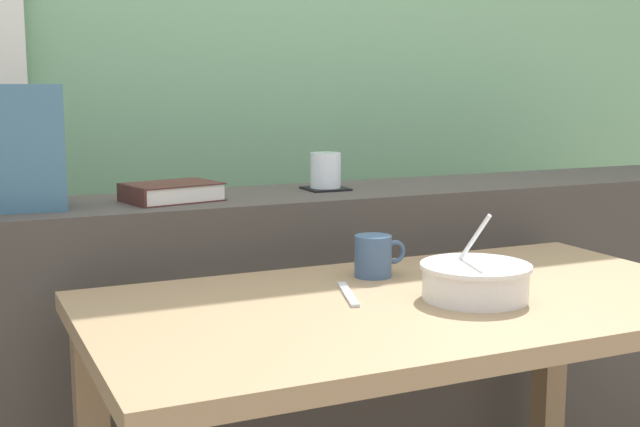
{
  "coord_description": "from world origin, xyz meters",
  "views": [
    {
      "loc": [
        -0.73,
        -1.3,
        1.11
      ],
      "look_at": [
        0.02,
        0.34,
        0.82
      ],
      "focal_mm": 46.92,
      "sensor_mm": 36.0,
      "label": 1
    }
  ],
  "objects_px": {
    "soup_bowl": "(475,281)",
    "fork_utensil": "(348,294)",
    "ceramic_mug": "(374,256)",
    "breakfast_table": "(415,356)",
    "juice_glass": "(325,172)",
    "closed_book": "(171,192)",
    "coaster_square": "(325,189)"
  },
  "relations": [
    {
      "from": "juice_glass",
      "to": "closed_book",
      "type": "distance_m",
      "value": 0.4
    },
    {
      "from": "soup_bowl",
      "to": "fork_utensil",
      "type": "height_order",
      "value": "soup_bowl"
    },
    {
      "from": "juice_glass",
      "to": "breakfast_table",
      "type": "bearing_deg",
      "value": -98.17
    },
    {
      "from": "soup_bowl",
      "to": "fork_utensil",
      "type": "bearing_deg",
      "value": 149.53
    },
    {
      "from": "closed_book",
      "to": "soup_bowl",
      "type": "height_order",
      "value": "closed_book"
    },
    {
      "from": "breakfast_table",
      "to": "ceramic_mug",
      "type": "xyz_separation_m",
      "value": [
        0.01,
        0.19,
        0.15
      ]
    },
    {
      "from": "breakfast_table",
      "to": "closed_book",
      "type": "distance_m",
      "value": 0.68
    },
    {
      "from": "juice_glass",
      "to": "fork_utensil",
      "type": "bearing_deg",
      "value": -110.39
    },
    {
      "from": "juice_glass",
      "to": "fork_utensil",
      "type": "height_order",
      "value": "juice_glass"
    },
    {
      "from": "breakfast_table",
      "to": "soup_bowl",
      "type": "distance_m",
      "value": 0.18
    },
    {
      "from": "ceramic_mug",
      "to": "juice_glass",
      "type": "bearing_deg",
      "value": 79.54
    },
    {
      "from": "soup_bowl",
      "to": "breakfast_table",
      "type": "bearing_deg",
      "value": 151.85
    },
    {
      "from": "juice_glass",
      "to": "soup_bowl",
      "type": "height_order",
      "value": "juice_glass"
    },
    {
      "from": "coaster_square",
      "to": "juice_glass",
      "type": "bearing_deg",
      "value": -90.0
    },
    {
      "from": "breakfast_table",
      "to": "juice_glass",
      "type": "relative_size",
      "value": 13.81
    },
    {
      "from": "closed_book",
      "to": "soup_bowl",
      "type": "bearing_deg",
      "value": -55.24
    },
    {
      "from": "closed_book",
      "to": "coaster_square",
      "type": "bearing_deg",
      "value": 5.39
    },
    {
      "from": "breakfast_table",
      "to": "juice_glass",
      "type": "height_order",
      "value": "juice_glass"
    },
    {
      "from": "coaster_square",
      "to": "soup_bowl",
      "type": "height_order",
      "value": "soup_bowl"
    },
    {
      "from": "juice_glass",
      "to": "soup_bowl",
      "type": "distance_m",
      "value": 0.64
    },
    {
      "from": "closed_book",
      "to": "soup_bowl",
      "type": "xyz_separation_m",
      "value": [
        0.41,
        -0.59,
        -0.12
      ]
    },
    {
      "from": "breakfast_table",
      "to": "soup_bowl",
      "type": "bearing_deg",
      "value": -28.15
    },
    {
      "from": "ceramic_mug",
      "to": "breakfast_table",
      "type": "bearing_deg",
      "value": -93.26
    },
    {
      "from": "coaster_square",
      "to": "juice_glass",
      "type": "relative_size",
      "value": 1.15
    },
    {
      "from": "juice_glass",
      "to": "ceramic_mug",
      "type": "relative_size",
      "value": 0.77
    },
    {
      "from": "fork_utensil",
      "to": "ceramic_mug",
      "type": "height_order",
      "value": "ceramic_mug"
    },
    {
      "from": "juice_glass",
      "to": "ceramic_mug",
      "type": "height_order",
      "value": "juice_glass"
    },
    {
      "from": "closed_book",
      "to": "fork_utensil",
      "type": "xyz_separation_m",
      "value": [
        0.21,
        -0.47,
        -0.15
      ]
    },
    {
      "from": "coaster_square",
      "to": "closed_book",
      "type": "relative_size",
      "value": 0.44
    },
    {
      "from": "juice_glass",
      "to": "coaster_square",
      "type": "bearing_deg",
      "value": 90.0
    },
    {
      "from": "fork_utensil",
      "to": "juice_glass",
      "type": "bearing_deg",
      "value": 86.89
    },
    {
      "from": "breakfast_table",
      "to": "closed_book",
      "type": "bearing_deg",
      "value": 120.31
    }
  ]
}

